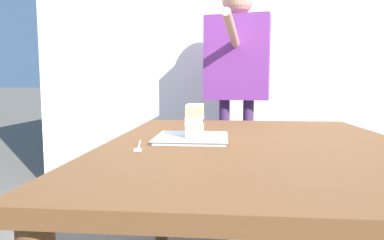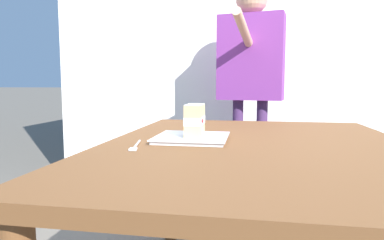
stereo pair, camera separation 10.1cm
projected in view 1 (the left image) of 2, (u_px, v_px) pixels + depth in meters
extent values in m
cylinder|color=brown|center=(331.00, 189.00, 1.84)|extent=(0.07, 0.07, 0.66)
cylinder|color=brown|center=(161.00, 185.00, 1.93)|extent=(0.07, 0.07, 0.66)
cube|color=brown|center=(257.00, 147.00, 1.22)|extent=(1.40, 1.06, 0.04)
cube|color=white|center=(192.00, 138.00, 1.24)|extent=(0.25, 0.25, 0.01)
cube|color=white|center=(192.00, 136.00, 1.24)|extent=(0.26, 0.26, 0.00)
cube|color=#E0C17A|center=(195.00, 130.00, 1.23)|extent=(0.12, 0.06, 0.04)
cube|color=white|center=(195.00, 120.00, 1.23)|extent=(0.12, 0.06, 0.03)
sphere|color=red|center=(186.00, 121.00, 1.21)|extent=(0.02, 0.02, 0.02)
sphere|color=red|center=(202.00, 121.00, 1.19)|extent=(0.02, 0.02, 0.02)
cube|color=#E0C17A|center=(195.00, 111.00, 1.22)|extent=(0.12, 0.06, 0.04)
cube|color=white|center=(195.00, 104.00, 1.22)|extent=(0.12, 0.06, 0.00)
cylinder|color=silver|center=(139.00, 145.00, 1.12)|extent=(0.14, 0.04, 0.01)
cube|color=silver|center=(138.00, 150.00, 1.04)|extent=(0.03, 0.03, 0.01)
cylinder|color=#452855|center=(224.00, 156.00, 2.39)|extent=(0.07, 0.07, 0.79)
cylinder|color=#452855|center=(248.00, 157.00, 2.34)|extent=(0.07, 0.07, 0.79)
cube|color=#7A3389|center=(237.00, 58.00, 2.29)|extent=(0.26, 0.46, 0.56)
cylinder|color=#DBA884|center=(232.00, 32.00, 2.05)|extent=(0.46, 0.13, 0.21)
cube|color=silver|center=(224.00, 36.00, 5.54)|extent=(5.87, 3.11, 3.36)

